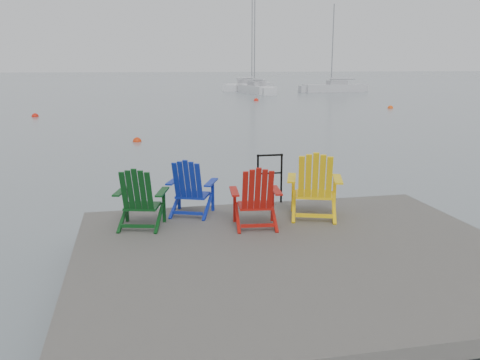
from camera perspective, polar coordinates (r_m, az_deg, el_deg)
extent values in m
plane|color=slate|center=(7.16, 6.54, -11.65)|extent=(400.00, 400.00, 0.00)
cube|color=#2F2D2A|center=(7.01, 6.62, -8.68)|extent=(6.00, 5.00, 0.20)
cylinder|color=black|center=(9.00, -14.98, -8.86)|extent=(0.26, 0.26, 1.20)
cylinder|color=black|center=(9.23, 2.15, -7.85)|extent=(0.26, 0.26, 1.20)
cylinder|color=black|center=(10.19, 17.13, -6.40)|extent=(0.26, 0.26, 1.20)
cylinder|color=black|center=(9.11, 2.01, 0.09)|extent=(0.04, 0.04, 0.90)
cylinder|color=black|center=(9.22, 4.67, 0.21)|extent=(0.04, 0.04, 0.90)
cylinder|color=black|center=(9.08, 3.38, 2.80)|extent=(0.48, 0.04, 0.04)
cylinder|color=black|center=(9.14, 3.36, 0.76)|extent=(0.44, 0.03, 0.03)
cube|color=#0A3A13|center=(8.04, -10.91, -2.90)|extent=(0.60, 0.56, 0.04)
cube|color=#0A3A13|center=(8.31, -12.61, -2.79)|extent=(0.06, 0.06, 0.53)
cube|color=#0A3A13|center=(8.17, -8.54, -2.88)|extent=(0.06, 0.06, 0.53)
cube|color=#0A3A13|center=(8.05, -13.25, -1.25)|extent=(0.26, 0.59, 0.03)
cube|color=#0A3A13|center=(7.90, -8.73, -1.32)|extent=(0.26, 0.59, 0.03)
cube|color=#0A3A13|center=(7.67, -11.54, -1.24)|extent=(0.52, 0.36, 0.65)
cube|color=#0F249B|center=(8.59, -5.31, -1.71)|extent=(0.64, 0.61, 0.04)
cube|color=#0F249B|center=(8.86, -6.86, -1.58)|extent=(0.06, 0.06, 0.53)
cube|color=#0F249B|center=(8.71, -3.08, -1.76)|extent=(0.06, 0.06, 0.53)
cube|color=#0F249B|center=(8.61, -7.46, -0.09)|extent=(0.32, 0.58, 0.03)
cube|color=#0F249B|center=(8.44, -3.26, -0.27)|extent=(0.32, 0.58, 0.03)
cube|color=#0F249B|center=(8.23, -5.93, -0.09)|extent=(0.53, 0.40, 0.65)
cube|color=#A6130C|center=(7.93, 1.70, -2.88)|extent=(0.56, 0.51, 0.04)
cube|color=#A6130C|center=(8.09, -0.60, -2.87)|extent=(0.05, 0.05, 0.54)
cube|color=#A6130C|center=(8.16, 3.65, -2.76)|extent=(0.05, 0.05, 0.54)
cube|color=#A6130C|center=(7.81, -0.65, -1.28)|extent=(0.18, 0.60, 0.03)
cube|color=#A6130C|center=(7.89, 4.09, -1.17)|extent=(0.18, 0.60, 0.03)
cube|color=#A6130C|center=(7.54, 2.00, -1.17)|extent=(0.50, 0.30, 0.66)
cube|color=yellow|center=(8.50, 8.31, -1.62)|extent=(0.72, 0.68, 0.04)
cube|color=yellow|center=(8.72, 5.99, -1.52)|extent=(0.07, 0.07, 0.62)
cube|color=yellow|center=(8.74, 10.54, -1.63)|extent=(0.07, 0.07, 0.62)
cube|color=yellow|center=(8.41, 5.83, 0.23)|extent=(0.34, 0.68, 0.03)
cube|color=yellow|center=(8.43, 10.91, 0.10)|extent=(0.34, 0.68, 0.03)
cube|color=yellow|center=(8.06, 8.45, 0.28)|extent=(0.60, 0.44, 0.76)
cube|color=silver|center=(54.36, 1.75, 9.99)|extent=(2.75, 7.48, 1.10)
cube|color=#9E9EA3|center=(53.98, 1.89, 10.72)|extent=(1.58, 2.33, 0.55)
cylinder|color=gray|center=(54.68, 1.65, 15.37)|extent=(0.12, 0.12, 9.13)
cube|color=silver|center=(61.39, 1.14, 10.33)|extent=(7.36, 7.96, 1.10)
cube|color=#9E9EA3|center=(60.98, 0.94, 10.97)|extent=(2.88, 2.98, 0.55)
cylinder|color=gray|center=(61.79, 1.36, 15.85)|extent=(0.12, 0.12, 10.77)
cube|color=#BCBCC0|center=(57.93, 10.48, 9.97)|extent=(6.82, 1.98, 1.10)
cube|color=#9E9EA3|center=(58.04, 10.82, 10.65)|extent=(2.07, 1.30, 0.55)
cylinder|color=gray|center=(57.76, 10.36, 14.71)|extent=(0.12, 0.12, 8.46)
sphere|color=red|center=(20.38, -11.48, 4.25)|extent=(0.34, 0.34, 0.34)
sphere|color=red|center=(31.95, -22.01, 6.61)|extent=(0.40, 0.40, 0.40)
sphere|color=#F34E0E|center=(36.92, 16.52, 7.73)|extent=(0.39, 0.39, 0.39)
sphere|color=red|center=(42.96, 1.83, 8.90)|extent=(0.41, 0.41, 0.41)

